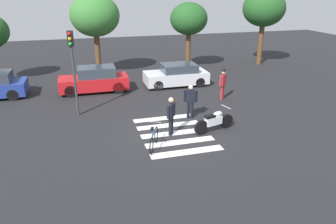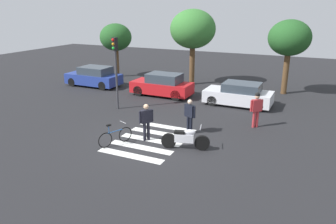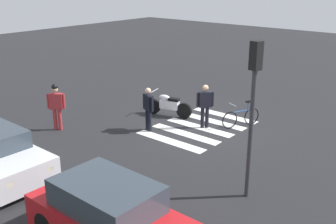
{
  "view_description": "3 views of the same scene",
  "coord_description": "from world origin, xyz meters",
  "px_view_note": "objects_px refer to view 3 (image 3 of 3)",
  "views": [
    {
      "loc": [
        -3.76,
        -12.35,
        5.98
      ],
      "look_at": [
        -0.06,
        0.75,
        0.72
      ],
      "focal_mm": 34.64,
      "sensor_mm": 36.0,
      "label": 1
    },
    {
      "loc": [
        6.46,
        -12.06,
        5.77
      ],
      "look_at": [
        0.43,
        0.91,
        1.12
      ],
      "focal_mm": 34.86,
      "sensor_mm": 36.0,
      "label": 2
    },
    {
      "loc": [
        -8.56,
        12.1,
        5.63
      ],
      "look_at": [
        0.66,
        1.11,
        0.76
      ],
      "focal_mm": 43.78,
      "sensor_mm": 36.0,
      "label": 3
    }
  ],
  "objects_px": {
    "officer_by_motorcycle": "(148,107)",
    "traffic_light_pole": "(254,96)",
    "pedestrian_bystander": "(56,103)",
    "car_red_convertible": "(113,219)",
    "police_motorcycle": "(168,105)",
    "leaning_bicycle": "(241,117)",
    "officer_on_foot": "(205,104)"
  },
  "relations": [
    {
      "from": "pedestrian_bystander",
      "to": "traffic_light_pole",
      "type": "xyz_separation_m",
      "value": [
        -7.94,
        -0.29,
        1.73
      ]
    },
    {
      "from": "leaning_bicycle",
      "to": "traffic_light_pole",
      "type": "relative_size",
      "value": 0.38
    },
    {
      "from": "leaning_bicycle",
      "to": "officer_on_foot",
      "type": "height_order",
      "value": "officer_on_foot"
    },
    {
      "from": "pedestrian_bystander",
      "to": "car_red_convertible",
      "type": "height_order",
      "value": "pedestrian_bystander"
    },
    {
      "from": "pedestrian_bystander",
      "to": "car_red_convertible",
      "type": "bearing_deg",
      "value": 152.93
    },
    {
      "from": "officer_by_motorcycle",
      "to": "police_motorcycle",
      "type": "bearing_deg",
      "value": -74.33
    },
    {
      "from": "police_motorcycle",
      "to": "traffic_light_pole",
      "type": "bearing_deg",
      "value": 147.85
    },
    {
      "from": "officer_on_foot",
      "to": "officer_by_motorcycle",
      "type": "distance_m",
      "value": 2.16
    },
    {
      "from": "leaning_bicycle",
      "to": "car_red_convertible",
      "type": "relative_size",
      "value": 0.38
    },
    {
      "from": "officer_by_motorcycle",
      "to": "traffic_light_pole",
      "type": "height_order",
      "value": "traffic_light_pole"
    },
    {
      "from": "leaning_bicycle",
      "to": "police_motorcycle",
      "type": "bearing_deg",
      "value": 16.22
    },
    {
      "from": "pedestrian_bystander",
      "to": "car_red_convertible",
      "type": "relative_size",
      "value": 0.44
    },
    {
      "from": "car_red_convertible",
      "to": "traffic_light_pole",
      "type": "bearing_deg",
      "value": -106.18
    },
    {
      "from": "leaning_bicycle",
      "to": "traffic_light_pole",
      "type": "height_order",
      "value": "traffic_light_pole"
    },
    {
      "from": "officer_by_motorcycle",
      "to": "pedestrian_bystander",
      "type": "height_order",
      "value": "pedestrian_bystander"
    },
    {
      "from": "police_motorcycle",
      "to": "traffic_light_pole",
      "type": "xyz_separation_m",
      "value": [
        -5.75,
        3.62,
        2.32
      ]
    },
    {
      "from": "police_motorcycle",
      "to": "leaning_bicycle",
      "type": "xyz_separation_m",
      "value": [
        -2.93,
        -0.85,
        -0.08
      ]
    },
    {
      "from": "car_red_convertible",
      "to": "pedestrian_bystander",
      "type": "bearing_deg",
      "value": -27.07
    },
    {
      "from": "leaning_bicycle",
      "to": "officer_by_motorcycle",
      "type": "height_order",
      "value": "officer_by_motorcycle"
    },
    {
      "from": "officer_on_foot",
      "to": "traffic_light_pole",
      "type": "height_order",
      "value": "traffic_light_pole"
    },
    {
      "from": "car_red_convertible",
      "to": "traffic_light_pole",
      "type": "height_order",
      "value": "traffic_light_pole"
    },
    {
      "from": "car_red_convertible",
      "to": "leaning_bicycle",
      "type": "bearing_deg",
      "value": -78.22
    },
    {
      "from": "police_motorcycle",
      "to": "pedestrian_bystander",
      "type": "xyz_separation_m",
      "value": [
        2.19,
        3.9,
        0.59
      ]
    },
    {
      "from": "officer_by_motorcycle",
      "to": "traffic_light_pole",
      "type": "relative_size",
      "value": 0.4
    },
    {
      "from": "police_motorcycle",
      "to": "car_red_convertible",
      "type": "relative_size",
      "value": 0.49
    },
    {
      "from": "pedestrian_bystander",
      "to": "police_motorcycle",
      "type": "bearing_deg",
      "value": -119.27
    },
    {
      "from": "traffic_light_pole",
      "to": "officer_by_motorcycle",
      "type": "bearing_deg",
      "value": -19.42
    },
    {
      "from": "police_motorcycle",
      "to": "traffic_light_pole",
      "type": "height_order",
      "value": "traffic_light_pole"
    },
    {
      "from": "police_motorcycle",
      "to": "officer_by_motorcycle",
      "type": "xyz_separation_m",
      "value": [
        -0.49,
        1.76,
        0.49
      ]
    },
    {
      "from": "leaning_bicycle",
      "to": "pedestrian_bystander",
      "type": "bearing_deg",
      "value": 42.88
    },
    {
      "from": "leaning_bicycle",
      "to": "officer_on_foot",
      "type": "bearing_deg",
      "value": 45.24
    },
    {
      "from": "officer_by_motorcycle",
      "to": "traffic_light_pole",
      "type": "xyz_separation_m",
      "value": [
        -5.26,
        1.85,
        1.83
      ]
    }
  ]
}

